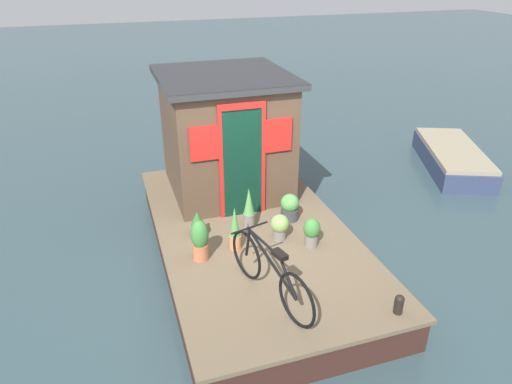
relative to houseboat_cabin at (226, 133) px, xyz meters
name	(u,v)px	position (x,y,z in m)	size (l,w,h in m)	color
ground_plane	(252,256)	(-1.43, 0.00, -1.52)	(60.00, 60.00, 0.00)	#2D4247
houseboat_deck	(252,242)	(-1.43, 0.00, -1.26)	(5.09, 2.74, 0.51)	brown
houseboat_cabin	(226,133)	(0.00, 0.00, 0.00)	(2.14, 2.06, 2.00)	#4C3828
bicycle	(270,273)	(-3.02, 0.29, -0.65)	(1.61, 0.59, 0.77)	black
potted_plant_basil	(312,231)	(-2.13, -0.65, -0.78)	(0.24, 0.24, 0.42)	slate
potted_plant_succulent	(235,229)	(-1.87, 0.38, -0.70)	(0.17, 0.17, 0.65)	#C6754C
potted_plant_thyme	(249,209)	(-1.39, 0.03, -0.70)	(0.18, 0.18, 0.65)	slate
potted_plant_mint	(280,226)	(-1.83, -0.29, -0.80)	(0.27, 0.27, 0.38)	slate
potted_plant_ivy	(198,225)	(-1.40, 0.81, -0.82)	(0.24, 0.24, 0.40)	slate
potted_plant_fern	(200,240)	(-1.98, 0.89, -0.71)	(0.24, 0.24, 0.58)	#B2603D
potted_plant_geranium	(290,207)	(-1.36, -0.63, -0.80)	(0.28, 0.28, 0.43)	#38383D
mooring_bollard	(399,303)	(-3.73, -1.02, -0.88)	(0.11, 0.11, 0.25)	black
dinghy_boat	(452,158)	(0.45, -5.18, -1.29)	(2.87, 2.02, 0.47)	#2D3856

